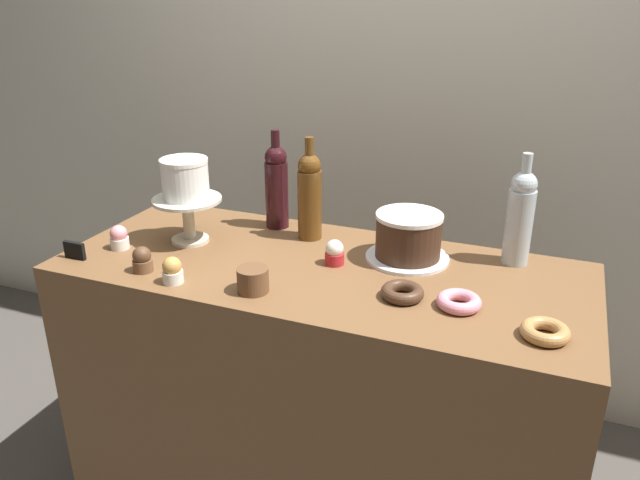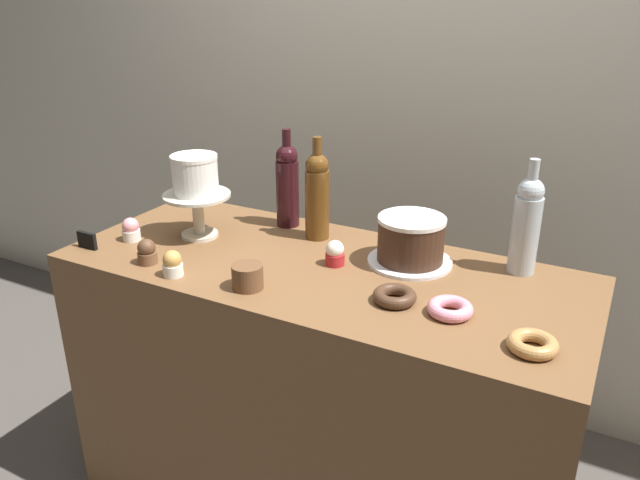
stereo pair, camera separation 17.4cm
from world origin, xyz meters
name	(u,v)px [view 1 (the left image)]	position (x,y,z in m)	size (l,w,h in m)	color
back_wall	(406,87)	(0.00, 0.89, 1.30)	(6.00, 0.05, 2.60)	beige
display_counter	(320,398)	(0.00, 0.00, 0.46)	(1.52, 0.64, 0.92)	brown
cake_stand_pedestal	(188,212)	(-0.45, 0.02, 1.02)	(0.21, 0.21, 0.14)	beige
white_layer_cake	(185,179)	(-0.45, 0.02, 1.13)	(0.14, 0.14, 0.12)	white
silver_serving_platter	(407,257)	(0.22, 0.14, 0.93)	(0.25, 0.25, 0.01)	white
chocolate_round_cake	(408,235)	(0.22, 0.14, 1.00)	(0.19, 0.19, 0.13)	#3D2619
wine_bottle_amber	(310,195)	(-0.11, 0.19, 1.07)	(0.08, 0.08, 0.33)	#5B3814
wine_bottle_dark_red	(277,185)	(-0.25, 0.24, 1.07)	(0.08, 0.08, 0.33)	black
wine_bottle_clear	(520,216)	(0.52, 0.23, 1.07)	(0.08, 0.08, 0.33)	#B2BCC1
cupcake_vanilla	(335,253)	(0.03, 0.03, 0.96)	(0.06, 0.06, 0.07)	red
cupcake_chocolate	(142,260)	(-0.45, -0.22, 0.96)	(0.06, 0.06, 0.07)	brown
cupcake_caramel	(172,271)	(-0.33, -0.25, 0.96)	(0.06, 0.06, 0.07)	white
cupcake_strawberry	(119,238)	(-0.62, -0.11, 0.96)	(0.06, 0.06, 0.07)	white
donut_chocolate	(402,292)	(0.27, -0.10, 0.94)	(0.11, 0.11, 0.03)	#472D1E
donut_pink	(459,302)	(0.41, -0.10, 0.94)	(0.11, 0.11, 0.03)	pink
donut_maple	(545,332)	(0.62, -0.17, 0.94)	(0.11, 0.11, 0.03)	#B27F47
cookie_stack	(253,280)	(-0.10, -0.21, 0.95)	(0.08, 0.08, 0.07)	brown
price_sign_chalkboard	(75,250)	(-0.69, -0.22, 0.95)	(0.07, 0.01, 0.05)	black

